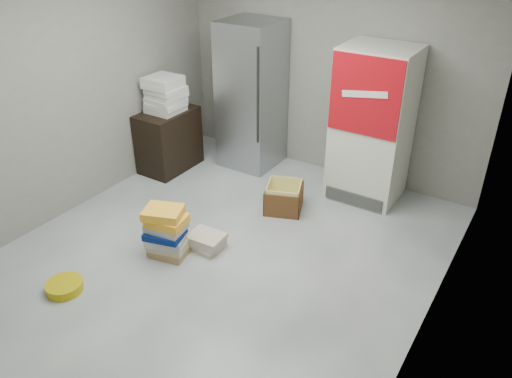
{
  "coord_description": "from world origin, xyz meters",
  "views": [
    {
      "loc": [
        2.49,
        -3.08,
        3.07
      ],
      "look_at": [
        0.08,
        0.7,
        0.54
      ],
      "focal_mm": 35.0,
      "sensor_mm": 36.0,
      "label": 1
    }
  ],
  "objects_px": {
    "coke_cooler": "(372,125)",
    "cardboard_box": "(284,199)",
    "steel_fridge": "(252,96)",
    "phonebook_stack_main": "(167,232)",
    "wood_shelf": "(169,140)"
  },
  "relations": [
    {
      "from": "steel_fridge",
      "to": "phonebook_stack_main",
      "type": "distance_m",
      "value": 2.38
    },
    {
      "from": "coke_cooler",
      "to": "wood_shelf",
      "type": "bearing_deg",
      "value": -163.72
    },
    {
      "from": "steel_fridge",
      "to": "wood_shelf",
      "type": "height_order",
      "value": "steel_fridge"
    },
    {
      "from": "steel_fridge",
      "to": "cardboard_box",
      "type": "xyz_separation_m",
      "value": [
        0.99,
        -0.85,
        -0.81
      ]
    },
    {
      "from": "steel_fridge",
      "to": "coke_cooler",
      "type": "distance_m",
      "value": 1.65
    },
    {
      "from": "coke_cooler",
      "to": "steel_fridge",
      "type": "bearing_deg",
      "value": 179.82
    },
    {
      "from": "coke_cooler",
      "to": "cardboard_box",
      "type": "xyz_separation_m",
      "value": [
        -0.66,
        -0.85,
        -0.77
      ]
    },
    {
      "from": "cardboard_box",
      "to": "wood_shelf",
      "type": "bearing_deg",
      "value": 155.08
    },
    {
      "from": "wood_shelf",
      "to": "phonebook_stack_main",
      "type": "xyz_separation_m",
      "value": [
        1.27,
        -1.51,
        -0.13
      ]
    },
    {
      "from": "cardboard_box",
      "to": "phonebook_stack_main",
      "type": "bearing_deg",
      "value": -132.87
    },
    {
      "from": "phonebook_stack_main",
      "to": "coke_cooler",
      "type": "bearing_deg",
      "value": 44.35
    },
    {
      "from": "steel_fridge",
      "to": "coke_cooler",
      "type": "xyz_separation_m",
      "value": [
        1.65,
        -0.01,
        -0.05
      ]
    },
    {
      "from": "cardboard_box",
      "to": "steel_fridge",
      "type": "bearing_deg",
      "value": 118.3
    },
    {
      "from": "steel_fridge",
      "to": "phonebook_stack_main",
      "type": "height_order",
      "value": "steel_fridge"
    },
    {
      "from": "wood_shelf",
      "to": "phonebook_stack_main",
      "type": "relative_size",
      "value": 1.48
    }
  ]
}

